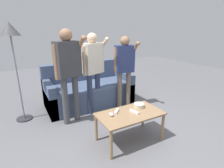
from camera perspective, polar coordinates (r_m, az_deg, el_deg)
The scene contains 11 objects.
ground_plane at distance 2.84m, azimuth 6.29°, elevation -17.39°, with size 12.00×12.00×0.00m, color slate.
couch at distance 3.94m, azimuth -7.54°, elevation -1.97°, with size 1.83×0.87×0.89m.
coffee_table at distance 2.64m, azimuth 5.81°, elevation -10.51°, with size 0.95×0.53×0.45m.
snack_bowl at distance 2.79m, azimuth 8.71°, elevation -6.86°, with size 0.16×0.16×0.06m, color beige.
game_remote_nunchuk at distance 2.51m, azimuth -0.24°, elevation -9.76°, with size 0.06×0.09×0.05m.
floor_lamp at distance 3.37m, azimuth -29.90°, elevation 12.86°, with size 0.32×0.32×1.73m.
player_left at distance 3.01m, azimuth -13.96°, elevation 5.52°, with size 0.52×0.35×1.62m.
player_center at distance 3.33m, azimuth -6.15°, elevation 6.29°, with size 0.50×0.31×1.55m.
player_right at distance 3.55m, azimuth 4.05°, elevation 6.37°, with size 0.43×0.39×1.48m.
game_remote_wand_near at distance 2.63m, azimuth 7.19°, elevation -8.84°, with size 0.08×0.16×0.03m.
game_remote_wand_far at distance 2.62m, azimuth 1.52°, elevation -8.78°, with size 0.13×0.13×0.03m.
Camera 1 is at (-1.38, -1.87, 1.64)m, focal length 28.28 mm.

